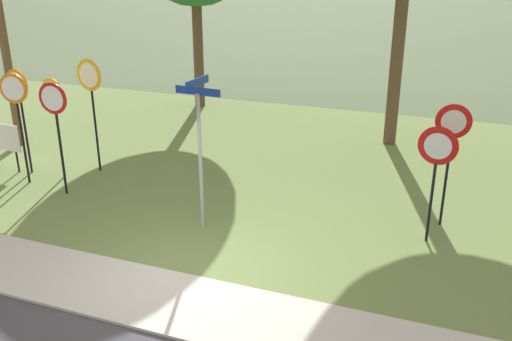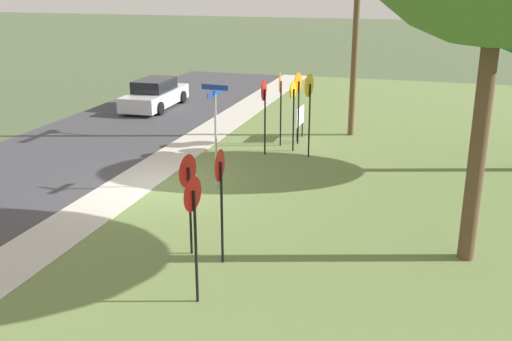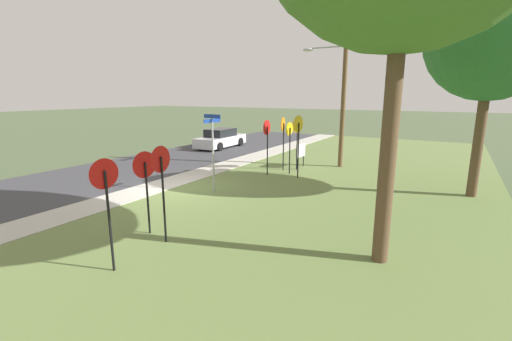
{
  "view_description": "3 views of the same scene",
  "coord_description": "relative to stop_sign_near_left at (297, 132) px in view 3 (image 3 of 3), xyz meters",
  "views": [
    {
      "loc": [
        4.09,
        -7.29,
        5.18
      ],
      "look_at": [
        0.37,
        2.56,
        1.1
      ],
      "focal_mm": 38.49,
      "sensor_mm": 36.0,
      "label": 1
    },
    {
      "loc": [
        15.12,
        7.64,
        5.97
      ],
      "look_at": [
        0.98,
        3.41,
        1.18
      ],
      "focal_mm": 41.68,
      "sensor_mm": 36.0,
      "label": 2
    },
    {
      "loc": [
        10.28,
        9.9,
        3.85
      ],
      "look_at": [
        -0.84,
        3.5,
        1.03
      ],
      "focal_mm": 24.3,
      "sensor_mm": 36.0,
      "label": 3
    }
  ],
  "objects": [
    {
      "name": "parked_hatchback_near",
      "position": [
        -4.57,
        -8.04,
        -1.35
      ],
      "size": [
        4.66,
        2.02,
        1.39
      ],
      "rotation": [
        0.0,
        0.0,
        0.04
      ],
      "color": "silver",
      "rests_on": "road_asphalt"
    },
    {
      "name": "road_asphalt",
      "position": [
        5.96,
        -7.75,
        -1.99
      ],
      "size": [
        44.0,
        6.4,
        0.01
      ],
      "primitive_type": "cube",
      "color": "#3D3D42",
      "rests_on": "ground_plane"
    },
    {
      "name": "yield_sign_near_right",
      "position": [
        9.81,
        -0.23,
        -0.22
      ],
      "size": [
        0.73,
        0.13,
        2.33
      ],
      "rotation": [
        0.0,
        0.0,
        -0.14
      ],
      "color": "black",
      "rests_on": "grass_median"
    },
    {
      "name": "stop_sign_far_center",
      "position": [
        1.73,
        -0.8,
        -0.04
      ],
      "size": [
        0.71,
        0.1,
        2.64
      ],
      "rotation": [
        0.0,
        0.0,
        0.04
      ],
      "color": "black",
      "rests_on": "grass_median"
    },
    {
      "name": "ground_plane",
      "position": [
        5.96,
        -2.95,
        -1.99
      ],
      "size": [
        160.0,
        160.0,
        0.0
      ],
      "primitive_type": "plane",
      "color": "#4C5B3D"
    },
    {
      "name": "stop_sign_near_right",
      "position": [
        1.0,
        0.05,
        -0.15
      ],
      "size": [
        0.63,
        0.12,
        2.52
      ],
      "rotation": [
        0.0,
        0.0,
        -0.12
      ],
      "color": "black",
      "rests_on": "grass_median"
    },
    {
      "name": "grass_median",
      "position": [
        5.96,
        3.05,
        -1.97
      ],
      "size": [
        44.0,
        12.0,
        0.04
      ],
      "primitive_type": "cube",
      "color": "olive",
      "rests_on": "ground_plane"
    },
    {
      "name": "yield_sign_near_left",
      "position": [
        11.73,
        0.69,
        -0.08
      ],
      "size": [
        0.66,
        0.12,
        2.52
      ],
      "rotation": [
        0.0,
        0.0,
        -0.12
      ],
      "color": "black",
      "rests_on": "grass_median"
    },
    {
      "name": "notice_board",
      "position": [
        -0.7,
        -0.06,
        -1.12
      ],
      "size": [
        1.1,
        0.08,
        1.25
      ],
      "rotation": [
        0.0,
        0.0,
        -0.03
      ],
      "color": "black",
      "rests_on": "grass_median"
    },
    {
      "name": "yield_sign_far_left",
      "position": [
        10.02,
        0.59,
        -0.05
      ],
      "size": [
        0.69,
        0.1,
        2.56
      ],
      "rotation": [
        0.0,
        0.0,
        0.03
      ],
      "color": "black",
      "rests_on": "grass_median"
    },
    {
      "name": "stop_sign_near_left",
      "position": [
        0.0,
        0.0,
        0.0
      ],
      "size": [
        0.74,
        0.14,
        2.67
      ],
      "rotation": [
        0.0,
        0.0,
        -0.15
      ],
      "color": "black",
      "rests_on": "grass_median"
    },
    {
      "name": "stop_sign_far_left",
      "position": [
        1.57,
        0.74,
        0.17
      ],
      "size": [
        0.77,
        0.15,
        2.89
      ],
      "rotation": [
        0.0,
        0.0,
        -0.17
      ],
      "color": "black",
      "rests_on": "grass_median"
    },
    {
      "name": "utility_pole",
      "position": [
        -1.94,
        1.58,
        2.71
      ],
      "size": [
        2.1,
        2.45,
        8.62
      ],
      "color": "brown",
      "rests_on": "grass_median"
    },
    {
      "name": "street_name_post",
      "position": [
        5.47,
        -1.19,
        -0.13
      ],
      "size": [
        0.96,
        0.82,
        3.07
      ],
      "rotation": [
        0.0,
        0.0,
        -0.07
      ],
      "color": "#9EA0A8",
      "rests_on": "grass_median"
    },
    {
      "name": "sidewalk_strip",
      "position": [
        5.96,
        -3.75,
        -1.96
      ],
      "size": [
        44.0,
        1.6,
        0.06
      ],
      "primitive_type": "cube",
      "color": "#BCB7AD",
      "rests_on": "ground_plane"
    },
    {
      "name": "stop_sign_far_right",
      "position": [
        0.43,
        -0.56,
        0.01
      ],
      "size": [
        0.7,
        0.15,
        2.7
      ],
      "rotation": [
        0.0,
        0.0,
        0.18
      ],
      "color": "black",
      "rests_on": "grass_median"
    },
    {
      "name": "oak_tree_left",
      "position": [
        1.03,
        7.74,
        3.84
      ],
      "size": [
        4.5,
        4.5,
        8.06
      ],
      "color": "brown",
      "rests_on": "grass_median"
    }
  ]
}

